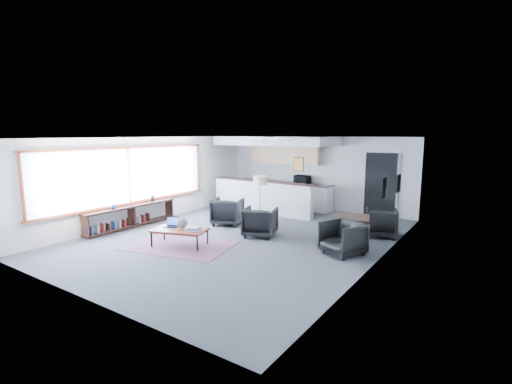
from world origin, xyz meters
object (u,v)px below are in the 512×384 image
Objects in this scene: dining_chair_near at (343,239)px; microwave at (302,178)px; armchair_right at (260,220)px; dining_chair_far at (381,224)px; armchair_left at (227,210)px; dining_table at (351,219)px; laptop at (172,224)px; ceramic_pot at (182,223)px; coffee_table at (180,230)px; floor_lamp at (260,182)px; book_stack at (194,229)px.

microwave is (-3.11, 4.08, 0.76)m from dining_chair_near.
dining_chair_far is (2.67, 1.75, -0.08)m from armchair_right.
armchair_left is 1.24× the size of dining_chair_far.
dining_chair_near is at bearing -82.59° from dining_table.
armchair_right is 2.36m from dining_table.
dining_table reaches higher than dining_chair_near.
armchair_left is (-0.04, 2.27, -0.06)m from laptop.
dining_table is at bearing 35.15° from ceramic_pot.
coffee_table is 4.19m from dining_table.
dining_table is at bearing -12.50° from floor_lamp.
microwave is (0.79, 3.33, 0.68)m from armchair_left.
floor_lamp is 2.56m from microwave.
dining_table reaches higher than laptop.
coffee_table is at bearing -95.11° from floor_lamp.
armchair_right is 1.20× the size of dining_chair_near.
dining_table is (3.12, -0.69, -0.60)m from floor_lamp.
armchair_right is 2.39m from dining_chair_near.
armchair_right is at bearing -165.33° from dining_table.
dining_chair_near reaches higher than coffee_table.
dining_chair_near reaches higher than ceramic_pot.
coffee_table is at bearing -92.16° from microwave.
ceramic_pot is at bearing -144.85° from dining_table.
coffee_table is at bearing -109.44° from ceramic_pot.
floor_lamp is at bearing 167.50° from dining_table.
coffee_table is 2.39m from armchair_left.
microwave reaches higher than coffee_table.
floor_lamp is 3.25m from dining_table.
floor_lamp is 1.37× the size of dining_table.
floor_lamp is 3.68m from dining_chair_near.
microwave is (0.00, 5.61, 0.64)m from book_stack.
book_stack is 0.69× the size of microwave.
armchair_right is at bearing 26.81° from laptop.
armchair_right is at bearing 67.44° from book_stack.
floor_lamp is at bearing -10.19° from dining_chair_far.
laptop is 1.05× the size of book_stack.
ceramic_pot is at bearing -94.83° from floor_lamp.
armchair_left is 3.80m from dining_table.
microwave is at bearing 86.19° from ceramic_pot.
dining_chair_near is at bearing 6.62° from coffee_table.
dining_chair_far is (3.80, 3.59, -0.04)m from coffee_table.
dining_chair_far is (3.78, 3.53, -0.21)m from ceramic_pot.
dining_chair_far is at bearing 70.85° from dining_table.
dining_chair_near is at bearing 63.90° from dining_chair_far.
coffee_table is at bearing -169.37° from book_stack.
coffee_table is 3.85m from dining_chair_near.
ceramic_pot is 0.26× the size of dining_table.
laptop is 2.29m from armchair_right.
dining_table is at bearing -45.43° from microwave.
armchair_right is 0.59× the size of floor_lamp.
floor_lamp is (-0.11, 3.05, 0.78)m from book_stack.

